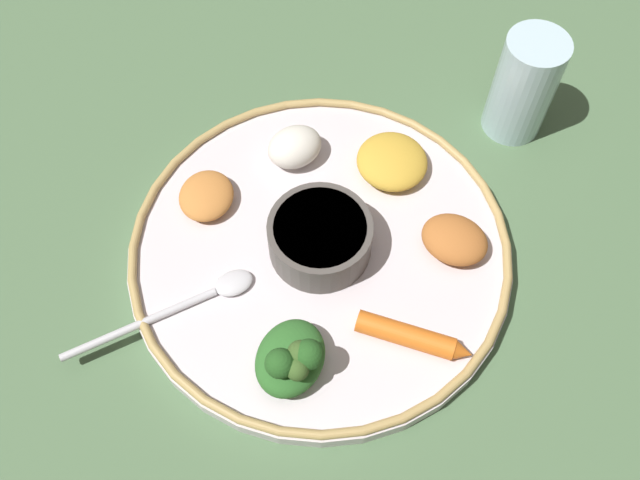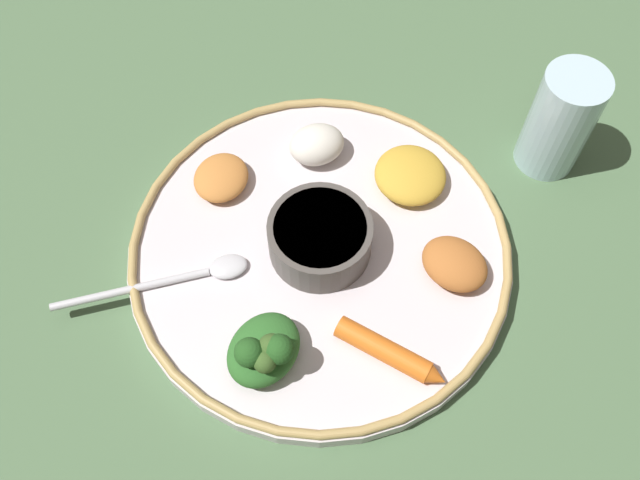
% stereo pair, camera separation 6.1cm
% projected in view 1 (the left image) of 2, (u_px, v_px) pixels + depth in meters
% --- Properties ---
extents(ground_plane, '(2.40, 2.40, 0.00)m').
position_uv_depth(ground_plane, '(320.00, 257.00, 0.64)').
color(ground_plane, '#4C6B47').
extents(platter, '(0.35, 0.35, 0.02)m').
position_uv_depth(platter, '(320.00, 253.00, 0.63)').
color(platter, silver).
rests_on(platter, ground_plane).
extents(platter_rim, '(0.34, 0.34, 0.01)m').
position_uv_depth(platter_rim, '(320.00, 247.00, 0.62)').
color(platter_rim, tan).
rests_on(platter_rim, platter).
extents(center_bowl, '(0.09, 0.09, 0.04)m').
position_uv_depth(center_bowl, '(320.00, 237.00, 0.61)').
color(center_bowl, '#4C4742').
rests_on(center_bowl, platter).
extents(spoon, '(0.07, 0.17, 0.01)m').
position_uv_depth(spoon, '(190.00, 302.00, 0.59)').
color(spoon, silver).
rests_on(spoon, platter).
extents(greens_pile, '(0.08, 0.08, 0.05)m').
position_uv_depth(greens_pile, '(292.00, 358.00, 0.55)').
color(greens_pile, '#2D6628').
rests_on(greens_pile, platter).
extents(carrot_near_spoon, '(0.10, 0.06, 0.02)m').
position_uv_depth(carrot_near_spoon, '(413.00, 337.00, 0.57)').
color(carrot_near_spoon, orange).
rests_on(carrot_near_spoon, platter).
extents(mound_chickpea, '(0.07, 0.06, 0.03)m').
position_uv_depth(mound_chickpea, '(455.00, 240.00, 0.61)').
color(mound_chickpea, '#B2662D').
rests_on(mound_chickpea, platter).
extents(mound_squash, '(0.07, 0.07, 0.02)m').
position_uv_depth(mound_squash, '(206.00, 196.00, 0.64)').
color(mound_squash, '#C67A38').
rests_on(mound_squash, platter).
extents(mound_rice_white, '(0.05, 0.06, 0.03)m').
position_uv_depth(mound_rice_white, '(295.00, 147.00, 0.66)').
color(mound_rice_white, silver).
rests_on(mound_rice_white, platter).
extents(mound_lentil_yellow, '(0.08, 0.08, 0.02)m').
position_uv_depth(mound_lentil_yellow, '(392.00, 161.00, 0.66)').
color(mound_lentil_yellow, gold).
rests_on(mound_lentil_yellow, platter).
extents(drinking_glass, '(0.06, 0.06, 0.11)m').
position_uv_depth(drinking_glass, '(522.00, 91.00, 0.67)').
color(drinking_glass, silver).
rests_on(drinking_glass, ground_plane).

